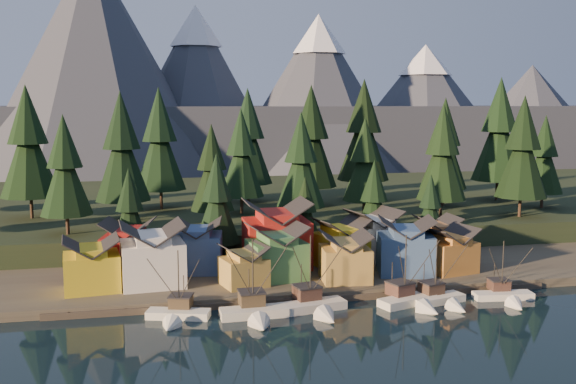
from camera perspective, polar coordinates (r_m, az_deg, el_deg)
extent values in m
plane|color=black|center=(88.12, 4.37, -12.70)|extent=(500.00, 500.00, 0.00)
cube|color=#3C352C|center=(125.13, -0.74, -6.10)|extent=(400.00, 50.00, 1.50)
cube|color=black|center=(173.06, -3.91, -1.46)|extent=(420.00, 100.00, 6.00)
cube|color=#4D4337|center=(103.06, 1.79, -9.32)|extent=(80.00, 4.00, 1.00)
cube|color=#464C5B|center=(320.46, -7.62, 4.91)|extent=(560.00, 160.00, 30.00)
cone|color=#464C5B|center=(260.53, -16.84, 10.60)|extent=(100.00, 100.00, 90.00)
cone|color=#464C5B|center=(277.87, -8.10, 8.80)|extent=(80.00, 80.00, 72.00)
cone|color=white|center=(279.72, -8.21, 14.41)|extent=(22.40, 22.40, 17.28)
cone|color=#464C5B|center=(273.86, 2.69, 8.47)|extent=(84.00, 84.00, 68.00)
cone|color=white|center=(275.38, 2.73, 13.85)|extent=(23.52, 23.52, 16.32)
cone|color=#464C5B|center=(307.02, 12.00, 7.30)|extent=(92.00, 92.00, 58.00)
cone|color=white|center=(307.68, 12.12, 11.41)|extent=(25.76, 25.76, 13.92)
cone|color=#464C5B|center=(342.40, 20.72, 6.33)|extent=(88.00, 88.00, 50.00)
cube|color=white|center=(96.29, -9.72, -10.77)|extent=(9.55, 5.37, 1.57)
cone|color=white|center=(91.73, -10.49, -11.74)|extent=(3.70, 3.80, 2.95)
cube|color=black|center=(96.48, -9.71, -11.10)|extent=(9.78, 5.48, 0.34)
cube|color=#453825|center=(97.36, -9.50, -9.61)|extent=(3.84, 3.71, 1.77)
cube|color=#292626|center=(97.07, -9.51, -9.06)|extent=(4.09, 3.95, 0.20)
cylinder|color=black|center=(95.30, -9.71, -7.72)|extent=(0.18, 0.18, 8.85)
cylinder|color=black|center=(98.71, -9.25, -8.53)|extent=(0.14, 0.14, 4.33)
cube|color=beige|center=(95.60, -3.05, -10.77)|extent=(9.98, 3.74, 1.81)
cone|color=beige|center=(90.58, -2.39, -11.84)|extent=(3.51, 3.49, 3.39)
cube|color=black|center=(95.82, -3.04, -11.16)|extent=(10.22, 3.81, 0.40)
cube|color=#4B3D28|center=(96.75, -3.26, -9.46)|extent=(3.74, 3.52, 2.03)
cube|color=#292626|center=(96.42, -3.26, -8.81)|extent=(3.97, 3.75, 0.23)
cylinder|color=black|center=(94.45, -3.14, -7.24)|extent=(0.20, 0.20, 10.17)
cylinder|color=black|center=(98.22, -3.49, -8.23)|extent=(0.16, 0.16, 4.97)
cube|color=beige|center=(98.37, 2.15, -10.23)|extent=(10.79, 5.29, 1.80)
cone|color=beige|center=(93.53, 3.64, -11.21)|extent=(3.99, 4.11, 3.38)
cube|color=black|center=(98.58, 2.15, -10.60)|extent=(11.05, 5.40, 0.39)
cube|color=#442D24|center=(99.48, 1.69, -8.96)|extent=(4.19, 4.01, 2.03)
cube|color=#292626|center=(99.17, 1.69, -8.34)|extent=(4.45, 4.27, 0.23)
cylinder|color=black|center=(97.25, 2.01, -6.80)|extent=(0.20, 0.20, 10.15)
cylinder|color=black|center=(100.92, 1.19, -7.78)|extent=(0.16, 0.16, 4.96)
cube|color=silver|center=(102.59, 10.54, -9.60)|extent=(9.98, 6.14, 1.73)
cone|color=silver|center=(98.96, 12.55, -10.31)|extent=(4.12, 4.10, 3.24)
cube|color=black|center=(102.78, 10.54, -9.95)|extent=(10.22, 6.27, 0.38)
cube|color=#4F332A|center=(103.34, 9.93, -8.49)|extent=(4.33, 4.19, 1.94)
cube|color=#292626|center=(103.05, 9.94, -7.91)|extent=(4.60, 4.47, 0.22)
cylinder|color=black|center=(101.46, 10.41, -6.46)|extent=(0.19, 0.19, 9.72)
cylinder|color=black|center=(104.37, 9.24, -7.44)|extent=(0.15, 0.15, 4.75)
cube|color=silver|center=(104.44, 13.15, -9.38)|extent=(9.36, 5.16, 1.59)
cone|color=silver|center=(100.92, 14.94, -10.05)|extent=(3.66, 3.70, 2.98)
cube|color=black|center=(104.61, 13.14, -9.69)|extent=(9.59, 5.26, 0.35)
cube|color=#463225|center=(105.20, 12.60, -8.36)|extent=(3.83, 3.69, 1.79)
cube|color=#292626|center=(104.93, 12.62, -7.84)|extent=(4.08, 3.94, 0.20)
cylinder|color=black|center=(103.44, 13.04, -6.54)|extent=(0.18, 0.18, 8.94)
cylinder|color=black|center=(106.20, 11.99, -7.41)|extent=(0.14, 0.14, 4.37)
cube|color=white|center=(109.32, 18.56, -8.82)|extent=(9.63, 3.75, 1.47)
cone|color=white|center=(104.86, 19.72, -9.58)|extent=(3.09, 3.48, 2.76)
cube|color=black|center=(109.48, 18.55, -9.10)|extent=(9.86, 3.82, 0.32)
cube|color=#472F26|center=(110.44, 18.23, -7.86)|extent=(3.23, 3.06, 1.66)
cube|color=#292626|center=(110.20, 18.25, -7.40)|extent=(3.43, 3.27, 0.18)
cylinder|color=black|center=(108.57, 18.55, -6.29)|extent=(0.17, 0.17, 8.29)
cylinder|color=black|center=(111.82, 17.85, -6.97)|extent=(0.13, 0.13, 4.05)
cube|color=gold|center=(107.17, -17.03, -6.82)|extent=(9.33, 8.41, 5.83)
cube|color=gold|center=(106.36, -17.11, -4.99)|extent=(5.53, 7.79, 1.19)
cube|color=silver|center=(107.53, -11.94, -6.22)|extent=(10.71, 9.72, 7.17)
cube|color=silver|center=(106.59, -12.00, -4.00)|extent=(6.25, 9.12, 1.39)
cube|color=#B18E3E|center=(105.57, -3.95, -7.07)|extent=(8.16, 7.84, 4.54)
cube|color=#B18E3E|center=(104.90, -3.97, -5.62)|extent=(5.17, 6.96, 0.96)
cube|color=#417841|center=(109.14, -1.01, -6.05)|extent=(10.09, 9.18, 6.40)
cube|color=#417841|center=(108.29, -1.01, -4.08)|extent=(6.03, 8.46, 1.28)
cube|color=#AB853C|center=(108.61, 5.09, -6.36)|extent=(8.54, 8.54, 5.61)
cube|color=#AB853C|center=(107.84, 5.12, -4.64)|extent=(5.00, 8.06, 1.10)
cube|color=#334E78|center=(114.11, 10.40, -5.44)|extent=(10.89, 9.80, 6.87)
cube|color=#334E78|center=(113.26, 10.45, -3.44)|extent=(6.77, 8.67, 1.31)
cube|color=#BD7830|center=(117.08, 14.13, -5.57)|extent=(9.37, 8.64, 5.47)
cube|color=#BD7830|center=(116.38, 14.18, -3.99)|extent=(5.86, 7.66, 1.12)
cube|color=maroon|center=(115.82, -13.94, -5.39)|extent=(9.85, 9.08, 6.72)
cube|color=maroon|center=(115.00, -14.01, -3.47)|extent=(6.00, 8.24, 1.21)
cube|color=#364F81|center=(114.76, -7.98, -5.37)|extent=(9.20, 8.77, 6.63)
cube|color=#364F81|center=(113.95, -8.02, -3.47)|extent=(5.55, 8.08, 1.15)
cube|color=maroon|center=(116.83, -1.02, -4.59)|extent=(11.45, 9.76, 8.53)
cube|color=maroon|center=(115.85, -1.02, -2.15)|extent=(6.33, 9.52, 1.60)
cube|color=yellow|center=(117.60, 4.69, -5.14)|extent=(10.06, 8.94, 6.08)
cube|color=yellow|center=(116.84, 4.71, -3.40)|extent=(6.26, 7.88, 1.21)
cube|color=silver|center=(122.56, 7.56, -4.45)|extent=(10.33, 9.57, 6.91)
cube|color=silver|center=(121.76, 7.59, -2.58)|extent=(6.39, 8.58, 1.25)
cube|color=#A26939|center=(124.78, 13.05, -4.57)|extent=(7.47, 7.00, 6.06)
cube|color=#A26939|center=(124.08, 13.10, -2.97)|extent=(4.11, 6.86, 1.05)
cylinder|color=#332319|center=(151.30, -21.83, -1.22)|extent=(0.70, 0.70, 5.12)
cone|color=black|center=(150.07, -22.05, 2.96)|extent=(12.51, 12.51, 17.63)
cone|color=black|center=(149.67, -22.23, 6.44)|extent=(8.53, 8.53, 12.80)
cylinder|color=#332319|center=(130.35, -19.00, -2.70)|extent=(0.70, 0.70, 4.05)
cone|color=black|center=(129.10, -19.17, 1.13)|extent=(9.90, 9.90, 13.95)
cone|color=black|center=(128.52, -19.32, 4.32)|extent=(6.75, 6.75, 10.12)
cylinder|color=#332319|center=(141.19, -14.38, -1.57)|extent=(0.70, 0.70, 4.86)
cone|color=black|center=(139.90, -14.52, 2.69)|extent=(11.88, 11.88, 16.74)
cone|color=black|center=(139.43, -14.65, 6.23)|extent=(8.10, 8.10, 12.15)
cylinder|color=#332319|center=(155.84, -11.20, -0.57)|extent=(0.70, 0.70, 5.07)
cone|color=black|center=(154.65, -11.31, 3.46)|extent=(12.39, 12.39, 17.46)
cone|color=black|center=(154.25, -11.40, 6.80)|extent=(8.45, 8.45, 12.67)
cylinder|color=#332319|center=(131.73, -6.71, -2.30)|extent=(0.70, 0.70, 3.69)
cone|color=black|center=(130.57, -6.77, 1.16)|extent=(9.01, 9.01, 12.70)
cone|color=black|center=(129.98, -6.82, 4.03)|extent=(6.15, 6.15, 9.22)
cylinder|color=#332319|center=(147.26, -4.13, -1.09)|extent=(0.70, 0.70, 4.22)
cone|color=black|center=(146.13, -4.17, 2.46)|extent=(10.31, 10.31, 14.53)
cone|color=black|center=(145.62, -4.20, 5.40)|extent=(7.03, 7.03, 10.55)
cylinder|color=#332319|center=(132.50, 1.14, -2.09)|extent=(0.70, 0.70, 4.11)
cone|color=black|center=(131.26, 1.15, 1.74)|extent=(10.05, 10.05, 14.16)
cone|color=black|center=(130.69, 1.16, 4.93)|extent=(6.85, 6.85, 10.28)
cylinder|color=#332319|center=(157.31, 2.04, -0.32)|extent=(0.70, 0.70, 5.19)
cone|color=black|center=(156.11, 2.06, 3.76)|extent=(12.68, 12.68, 17.87)
cone|color=black|center=(155.74, 2.07, 7.15)|extent=(8.65, 8.65, 12.97)
cylinder|color=#332319|center=(143.46, 6.76, -1.43)|extent=(0.70, 0.70, 3.89)
cone|color=black|center=(142.36, 6.81, 1.92)|extent=(9.50, 9.50, 13.39)
cone|color=black|center=(141.82, 6.86, 4.70)|extent=(6.48, 6.48, 9.72)
cylinder|color=#332319|center=(169.31, 6.66, 0.26)|extent=(0.70, 0.70, 5.51)
cone|color=black|center=(168.17, 6.72, 4.30)|extent=(13.48, 13.48, 19.00)
cone|color=black|center=(167.87, 6.77, 7.65)|extent=(9.19, 9.19, 13.79)
cylinder|color=#332319|center=(144.75, 13.41, -1.40)|extent=(0.70, 0.70, 4.40)
cone|color=black|center=(143.57, 13.53, 2.35)|extent=(10.75, 10.75, 15.15)
cone|color=black|center=(143.07, 13.63, 5.47)|extent=(7.33, 7.33, 10.99)
cylinder|color=#332319|center=(162.42, 13.58, -0.38)|extent=(0.70, 0.70, 4.65)
cone|color=black|center=(161.33, 13.70, 3.17)|extent=(11.37, 11.37, 16.03)
cone|color=black|center=(160.91, 13.79, 6.11)|extent=(7.75, 7.75, 11.63)
cylinder|color=#332319|center=(151.52, 19.91, -1.19)|extent=(0.70, 0.70, 4.71)
cone|color=black|center=(150.35, 20.09, 2.65)|extent=(11.52, 11.52, 16.24)
cone|color=black|center=(149.89, 20.24, 5.84)|extent=(7.86, 7.86, 11.78)
cylinder|color=#332319|center=(175.94, 18.06, 0.23)|extent=(0.70, 0.70, 5.58)
cone|color=black|center=(174.83, 18.23, 4.16)|extent=(13.64, 13.64, 19.23)
cone|color=black|center=(174.55, 18.37, 7.41)|extent=(9.30, 9.30, 13.95)
cylinder|color=#332319|center=(164.40, -3.54, 0.00)|extent=(0.70, 0.70, 5.09)
cone|color=black|center=(163.27, -3.57, 3.84)|extent=(12.43, 12.43, 17.52)
cone|color=black|center=(162.90, -3.60, 7.01)|extent=(8.48, 8.48, 12.72)
cylinder|color=#332319|center=(166.33, 21.63, -0.65)|extent=(0.70, 0.70, 3.92)
cone|color=black|center=(165.37, 21.78, 2.27)|extent=(9.59, 9.59, 13.52)
cone|color=black|center=(164.91, 21.90, 4.68)|extent=(6.54, 6.54, 9.81)
cylinder|color=#332319|center=(122.51, -13.76, -5.52)|extent=(0.70, 0.70, 3.15)
cone|color=black|center=(121.15, -13.87, -2.37)|extent=(7.70, 7.70, 10.85)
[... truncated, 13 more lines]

